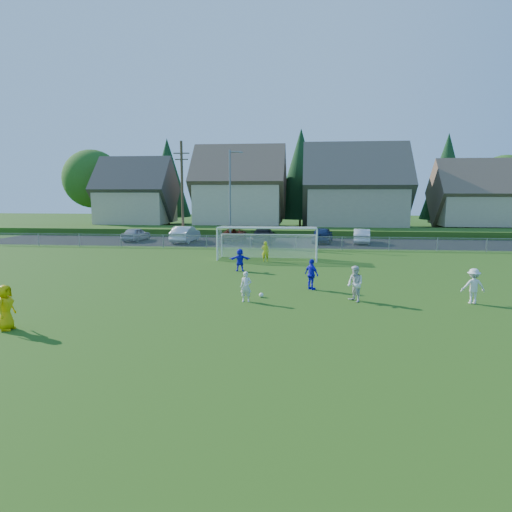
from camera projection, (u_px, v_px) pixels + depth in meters
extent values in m
plane|color=#193D0C|center=(235.00, 317.00, 18.67)|extent=(160.00, 160.00, 0.00)
plane|color=black|center=(277.00, 242.00, 45.73)|extent=(60.00, 60.00, 0.00)
cube|color=#1E420F|center=(281.00, 232.00, 53.05)|extent=(70.00, 6.00, 0.80)
sphere|color=white|center=(261.00, 295.00, 22.18)|extent=(0.22, 0.22, 0.22)
imported|color=#E5B504|center=(6.00, 307.00, 16.90)|extent=(0.56, 0.85, 1.71)
imported|color=silver|center=(246.00, 287.00, 21.22)|extent=(0.52, 0.34, 1.42)
imported|color=silver|center=(355.00, 284.00, 21.21)|extent=(0.98, 1.04, 1.69)
imported|color=silver|center=(473.00, 286.00, 20.86)|extent=(1.07, 0.63, 1.63)
imported|color=#1A16D5|center=(312.00, 274.00, 23.82)|extent=(0.93, 0.96, 1.61)
imported|color=#1A16D5|center=(240.00, 260.00, 29.32)|extent=(1.41, 0.65, 1.46)
imported|color=yellow|center=(265.00, 251.00, 33.31)|extent=(0.55, 0.38, 1.48)
imported|color=#9EA0A6|center=(136.00, 234.00, 46.85)|extent=(2.06, 4.23, 1.39)
imported|color=silver|center=(185.00, 234.00, 45.57)|extent=(2.01, 5.02, 1.62)
imported|color=#4E1508|center=(234.00, 235.00, 46.26)|extent=(2.85, 5.31, 1.42)
imported|color=black|center=(264.00, 236.00, 44.78)|extent=(2.17, 5.18, 1.49)
imported|color=#15264C|center=(322.00, 235.00, 45.28)|extent=(2.41, 4.80, 1.57)
imported|color=silver|center=(362.00, 236.00, 44.72)|extent=(1.96, 4.50, 1.44)
cylinder|color=white|center=(217.00, 244.00, 33.65)|extent=(0.12, 0.12, 2.44)
cylinder|color=white|center=(317.00, 246.00, 32.86)|extent=(0.12, 0.12, 2.44)
cylinder|color=white|center=(266.00, 228.00, 33.08)|extent=(7.30, 0.12, 0.12)
cylinder|color=white|center=(222.00, 246.00, 35.46)|extent=(0.08, 0.08, 1.80)
cylinder|color=white|center=(316.00, 247.00, 34.68)|extent=(0.08, 0.08, 1.80)
cylinder|color=white|center=(268.00, 235.00, 34.94)|extent=(7.30, 0.08, 0.08)
cube|color=silver|center=(268.00, 246.00, 35.07)|extent=(7.30, 0.02, 1.80)
cube|color=silver|center=(219.00, 243.00, 34.53)|extent=(0.02, 1.80, 2.44)
cube|color=silver|center=(316.00, 244.00, 33.75)|extent=(0.02, 1.80, 2.44)
cube|color=silver|center=(267.00, 227.00, 33.97)|extent=(7.30, 1.80, 0.02)
cube|color=gray|center=(273.00, 236.00, 40.15)|extent=(52.00, 0.03, 0.03)
cube|color=gray|center=(273.00, 243.00, 40.23)|extent=(52.00, 0.02, 1.14)
cylinder|color=gray|center=(273.00, 243.00, 40.23)|extent=(0.06, 0.06, 1.20)
cylinder|color=slate|center=(230.00, 197.00, 44.09)|extent=(0.18, 0.18, 9.00)
cylinder|color=slate|center=(235.00, 152.00, 43.43)|extent=(1.20, 0.12, 0.12)
cube|color=slate|center=(241.00, 152.00, 43.37)|extent=(0.36, 0.18, 0.12)
cylinder|color=#473321|center=(182.00, 192.00, 45.54)|extent=(0.26, 0.26, 10.00)
cube|color=#473321|center=(181.00, 153.00, 45.00)|extent=(1.60, 0.10, 0.10)
cube|color=#473321|center=(182.00, 159.00, 45.09)|extent=(1.30, 0.10, 0.10)
cube|color=tan|center=(137.00, 206.00, 61.71)|extent=(9.00, 8.00, 4.50)
pyramid|color=#423D38|center=(135.00, 156.00, 60.76)|extent=(9.90, 8.80, 4.41)
cube|color=#C6B58E|center=(240.00, 203.00, 61.12)|extent=(11.00, 9.00, 5.50)
pyramid|color=brown|center=(240.00, 144.00, 60.02)|extent=(12.10, 9.90, 4.96)
cube|color=tan|center=(354.00, 205.00, 58.56)|extent=(12.00, 10.00, 5.00)
pyramid|color=#4C473F|center=(356.00, 141.00, 57.42)|extent=(13.20, 11.00, 5.52)
cube|color=tan|center=(473.00, 209.00, 58.00)|extent=(9.00, 8.00, 4.00)
pyramid|color=brown|center=(476.00, 158.00, 57.09)|extent=(9.90, 8.80, 4.41)
cylinder|color=#382616|center=(94.00, 212.00, 66.66)|extent=(0.36, 0.36, 3.96)
sphere|color=#2B5B19|center=(92.00, 179.00, 65.97)|extent=(8.36, 8.36, 8.36)
cylinder|color=#382616|center=(169.00, 221.00, 69.72)|extent=(0.30, 0.30, 1.20)
cone|color=#143819|center=(168.00, 178.00, 68.80)|extent=(6.76, 6.76, 11.70)
cylinder|color=#382616|center=(235.00, 221.00, 69.63)|extent=(0.30, 0.30, 1.20)
cone|color=#143819|center=(234.00, 181.00, 68.77)|extent=(6.24, 6.24, 10.80)
cylinder|color=#382616|center=(300.00, 222.00, 65.60)|extent=(0.30, 0.30, 1.20)
cone|color=#143819|center=(301.00, 174.00, 64.62)|extent=(7.28, 7.28, 12.60)
cylinder|color=#382616|center=(369.00, 212.00, 66.30)|extent=(0.36, 0.36, 3.96)
sphere|color=#2B5B19|center=(370.00, 179.00, 65.61)|extent=(8.36, 8.36, 8.36)
cylinder|color=#382616|center=(444.00, 223.00, 63.45)|extent=(0.30, 0.30, 1.20)
cone|color=#143819|center=(447.00, 177.00, 62.53)|extent=(6.76, 6.76, 11.70)
cylinder|color=#382616|center=(502.00, 215.00, 63.40)|extent=(0.36, 0.36, 3.60)
sphere|color=#2B5B19|center=(504.00, 183.00, 62.78)|extent=(7.60, 7.60, 7.60)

